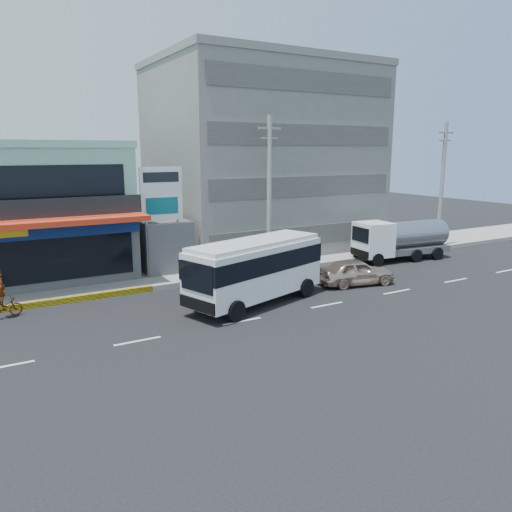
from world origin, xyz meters
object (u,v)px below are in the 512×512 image
Objects in this scene: utility_pole_far at (442,185)px; concrete_building at (262,161)px; shop_building at (18,215)px; motorcycle_rider at (2,302)px; minibus at (255,266)px; utility_pole_near at (269,194)px; satellite_dish at (160,219)px; tanker_truck at (399,239)px; sedan at (356,272)px; billboard at (161,200)px.

concrete_building is at bearing 147.65° from utility_pole_far.
utility_pole_far is at bearing -32.35° from concrete_building.
motorcycle_rider is at bearing -102.07° from shop_building.
shop_building is 5.23× the size of motorcycle_rider.
utility_pole_near is at bearing 52.46° from minibus.
concrete_building is 10.67× the size of satellite_dish.
shop_building is at bearing 167.69° from utility_pole_far.
tanker_truck is (14.26, 3.91, -0.44)m from minibus.
satellite_dish is at bearing 102.41° from minibus.
utility_pole_far is 20.97m from minibus.
shop_building is 2.69× the size of sedan.
billboard is 8.03m from minibus.
motorcycle_rider is at bearing -161.32° from billboard.
utility_pole_far is at bearing 14.73° from minibus.
utility_pole_near is at bearing -25.06° from shop_building.
motorcycle_rider is (-9.68, -4.90, -2.79)m from satellite_dish.
utility_pole_far is at bearing -12.31° from shop_building.
shop_building is 8.64m from motorcycle_rider.
minibus is (-20.05, -5.27, -3.15)m from utility_pole_far.
concrete_building is at bearing 21.80° from satellite_dish.
concrete_building is at bearing 57.98° from minibus.
sedan is (9.48, -6.85, -4.14)m from billboard.
motorcycle_rider is at bearing -153.13° from satellite_dish.
utility_pole_near is 16.00m from utility_pole_far.
satellite_dish is at bearing -20.21° from shop_building.
tanker_truck is (-5.79, -1.36, -3.59)m from utility_pole_far.
utility_pole_near is at bearing -30.96° from satellite_dish.
utility_pole_near reaches higher than tanker_truck.
concrete_building reaches higher than minibus.
utility_pole_far is (22.50, -1.80, 0.22)m from billboard.
minibus is (1.95, -8.87, -1.57)m from satellite_dish.
shop_building is 18.28m from concrete_building.
shop_building is 25.58m from tanker_truck.
satellite_dish is 0.63× the size of motorcycle_rider.
utility_pole_near is 1.19× the size of minibus.
motorcycle_rider is (-18.65, 3.74, -0.00)m from sedan.
minibus is at bearing -49.89° from shop_building.
billboard is 12.40m from sedan.
utility_pole_far is 14.63m from sedan.
billboard reaches higher than sedan.
concrete_building reaches higher than motorcycle_rider.
sedan is at bearing -11.35° from motorcycle_rider.
shop_building is at bearing 77.93° from motorcycle_rider.
billboard is at bearing -32.32° from shop_building.
utility_pole_near is 2.17× the size of sedan.
utility_pole_near is 10.91m from tanker_truck.
concrete_building reaches higher than utility_pole_far.
sedan is at bearing -43.92° from satellite_dish.
utility_pole_far is 6.95m from tanker_truck.
concrete_building is 12.18m from tanker_truck.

